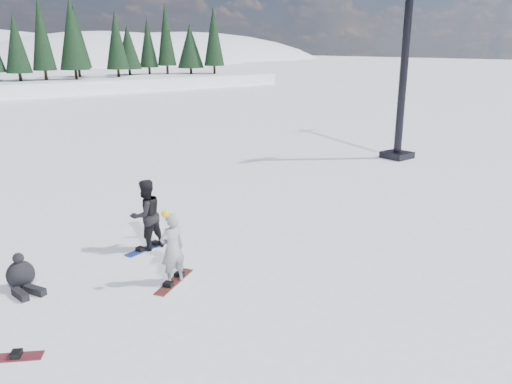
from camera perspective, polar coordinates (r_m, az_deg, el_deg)
ground at (r=13.29m, az=-11.92°, el=-8.79°), size 420.00×420.00×0.00m
lift_tower at (r=26.32m, az=16.37°, el=11.18°), size 2.35×1.29×8.55m
snowboarder_woman at (r=12.21m, az=-9.54°, el=-6.35°), size 0.66×0.45×1.93m
snowboarder_man at (r=14.32m, az=-12.46°, el=-2.57°), size 1.10×0.92×2.03m
seated_rider at (r=13.18m, az=-25.25°, el=-8.64°), size 0.78×1.15×0.91m
snowboard_woman at (r=12.58m, az=-9.34°, el=-10.08°), size 1.42×1.03×0.03m
snowboard_man at (r=14.67m, az=-12.22°, el=-6.27°), size 1.52×0.64×0.03m
snowboard_loose_b at (r=10.82m, az=-27.14°, el=-16.54°), size 1.43×1.01×0.03m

